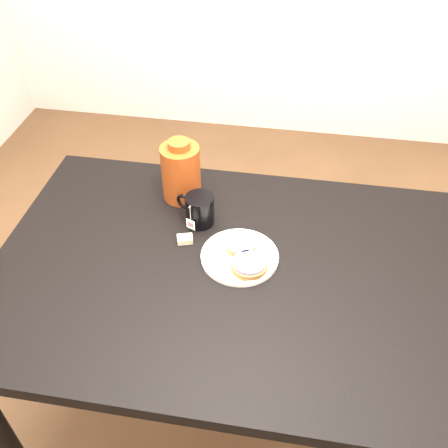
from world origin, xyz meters
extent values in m
plane|color=brown|center=(0.00, 0.00, 0.00)|extent=(4.00, 4.00, 0.00)
cube|color=black|center=(0.00, 0.00, 0.73)|extent=(1.40, 0.90, 0.04)
cylinder|color=black|center=(-0.64, -0.39, 0.35)|extent=(0.06, 0.06, 0.71)
cylinder|color=black|center=(-0.64, 0.39, 0.35)|extent=(0.06, 0.06, 0.71)
cylinder|color=black|center=(0.64, 0.39, 0.35)|extent=(0.06, 0.06, 0.71)
cylinder|color=white|center=(-0.01, 0.04, 0.76)|extent=(0.22, 0.22, 0.01)
torus|color=white|center=(-0.01, 0.04, 0.76)|extent=(0.22, 0.22, 0.01)
cylinder|color=brown|center=(-0.01, 0.07, 0.77)|extent=(0.11, 0.11, 0.02)
cylinder|color=#9180AC|center=(-0.01, 0.07, 0.78)|extent=(0.11, 0.11, 0.01)
cylinder|color=brown|center=(0.03, -0.01, 0.77)|extent=(0.14, 0.14, 0.02)
cylinder|color=#9180AC|center=(0.03, -0.01, 0.78)|extent=(0.12, 0.12, 0.01)
cylinder|color=black|center=(-0.15, 0.17, 0.80)|extent=(0.12, 0.12, 0.10)
cylinder|color=black|center=(-0.15, 0.17, 0.84)|extent=(0.08, 0.08, 0.00)
torus|color=black|center=(-0.20, 0.20, 0.80)|extent=(0.05, 0.03, 0.05)
cylinder|color=beige|center=(-0.17, 0.13, 0.82)|extent=(0.00, 0.00, 0.05)
cube|color=white|center=(-0.17, 0.13, 0.78)|extent=(0.03, 0.01, 0.03)
cube|color=#C6B793|center=(-0.18, 0.08, 0.76)|extent=(0.05, 0.04, 0.02)
cylinder|color=#64240D|center=(-0.23, 0.29, 0.84)|extent=(0.15, 0.15, 0.18)
cylinder|color=#64240D|center=(-0.23, 0.29, 0.95)|extent=(0.07, 0.07, 0.02)
camera|label=1|loc=(0.11, -0.94, 1.77)|focal=40.00mm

